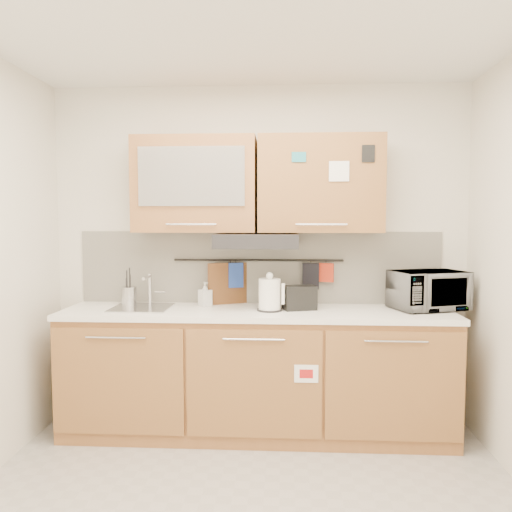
# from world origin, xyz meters

# --- Properties ---
(wall_back) EXTENTS (3.20, 0.00, 3.20)m
(wall_back) POSITION_xyz_m (0.00, 1.50, 1.30)
(wall_back) COLOR silver
(wall_back) RESTS_ON ground
(base_cabinet) EXTENTS (2.80, 0.64, 0.88)m
(base_cabinet) POSITION_xyz_m (0.00, 1.19, 0.41)
(base_cabinet) COLOR #A8693B
(base_cabinet) RESTS_ON floor
(countertop) EXTENTS (2.82, 0.62, 0.04)m
(countertop) POSITION_xyz_m (0.00, 1.19, 0.90)
(countertop) COLOR white
(countertop) RESTS_ON base_cabinet
(backsplash) EXTENTS (2.80, 0.02, 0.56)m
(backsplash) POSITION_xyz_m (0.00, 1.49, 1.20)
(backsplash) COLOR silver
(backsplash) RESTS_ON countertop
(upper_cabinets) EXTENTS (1.82, 0.37, 0.70)m
(upper_cabinets) POSITION_xyz_m (-0.00, 1.32, 1.83)
(upper_cabinets) COLOR #A8693B
(upper_cabinets) RESTS_ON wall_back
(range_hood) EXTENTS (0.60, 0.46, 0.10)m
(range_hood) POSITION_xyz_m (0.00, 1.25, 1.42)
(range_hood) COLOR black
(range_hood) RESTS_ON upper_cabinets
(sink) EXTENTS (0.42, 0.40, 0.26)m
(sink) POSITION_xyz_m (-0.85, 1.21, 0.92)
(sink) COLOR silver
(sink) RESTS_ON countertop
(utensil_rail) EXTENTS (1.30, 0.02, 0.02)m
(utensil_rail) POSITION_xyz_m (0.00, 1.45, 1.26)
(utensil_rail) COLOR black
(utensil_rail) RESTS_ON backsplash
(utensil_crock) EXTENTS (0.14, 0.14, 0.29)m
(utensil_crock) POSITION_xyz_m (-0.98, 1.31, 0.99)
(utensil_crock) COLOR #AAAAAF
(utensil_crock) RESTS_ON countertop
(kettle) EXTENTS (0.20, 0.18, 0.28)m
(kettle) POSITION_xyz_m (0.10, 1.16, 1.03)
(kettle) COLOR white
(kettle) RESTS_ON countertop
(toaster) EXTENTS (0.26, 0.20, 0.17)m
(toaster) POSITION_xyz_m (0.31, 1.21, 1.01)
(toaster) COLOR black
(toaster) RESTS_ON countertop
(microwave) EXTENTS (0.59, 0.49, 0.28)m
(microwave) POSITION_xyz_m (1.25, 1.28, 1.06)
(microwave) COLOR #999999
(microwave) RESTS_ON countertop
(soap_bottle) EXTENTS (0.12, 0.12, 0.18)m
(soap_bottle) POSITION_xyz_m (-0.40, 1.33, 1.01)
(soap_bottle) COLOR #999999
(soap_bottle) RESTS_ON countertop
(cutting_board) EXTENTS (0.33, 0.17, 0.44)m
(cutting_board) POSITION_xyz_m (-0.22, 1.44, 1.02)
(cutting_board) COLOR brown
(cutting_board) RESTS_ON utensil_rail
(oven_mitt) EXTENTS (0.12, 0.07, 0.19)m
(oven_mitt) POSITION_xyz_m (-0.17, 1.44, 1.14)
(oven_mitt) COLOR #213F9B
(oven_mitt) RESTS_ON utensil_rail
(dark_pouch) EXTENTS (0.13, 0.04, 0.20)m
(dark_pouch) POSITION_xyz_m (0.40, 1.44, 1.14)
(dark_pouch) COLOR black
(dark_pouch) RESTS_ON utensil_rail
(pot_holder) EXTENTS (0.12, 0.06, 0.14)m
(pot_holder) POSITION_xyz_m (0.52, 1.44, 1.17)
(pot_holder) COLOR #B32D17
(pot_holder) RESTS_ON utensil_rail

